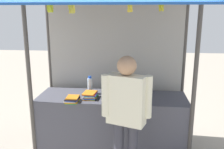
% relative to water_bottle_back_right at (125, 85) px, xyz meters
% --- Properties ---
extents(ground_plane, '(20.00, 20.00, 0.00)m').
position_rel_water_bottle_back_right_xyz_m(ground_plane, '(-0.20, -0.25, -0.98)').
color(ground_plane, '#9E9384').
extents(stall_counter, '(2.30, 0.74, 0.87)m').
position_rel_water_bottle_back_right_xyz_m(stall_counter, '(-0.20, -0.25, -0.55)').
color(stall_counter, '#4C4C56').
rests_on(stall_counter, ground).
extents(stall_structure, '(2.50, 1.63, 2.85)m').
position_rel_water_bottle_back_right_xyz_m(stall_structure, '(-0.20, -0.10, 0.76)').
color(stall_structure, '#4C4742').
rests_on(stall_structure, ground).
extents(water_bottle_back_right, '(0.07, 0.07, 0.24)m').
position_rel_water_bottle_back_right_xyz_m(water_bottle_back_right, '(0.00, 0.00, 0.00)').
color(water_bottle_back_right, silver).
rests_on(water_bottle_back_right, stall_counter).
extents(water_bottle_far_left, '(0.07, 0.07, 0.26)m').
position_rel_water_bottle_back_right_xyz_m(water_bottle_far_left, '(0.25, -0.11, 0.01)').
color(water_bottle_far_left, silver).
rests_on(water_bottle_far_left, stall_counter).
extents(water_bottle_front_left, '(0.08, 0.08, 0.29)m').
position_rel_water_bottle_back_right_xyz_m(water_bottle_front_left, '(-0.56, -0.15, 0.02)').
color(water_bottle_front_left, silver).
rests_on(water_bottle_front_left, stall_counter).
extents(magazine_stack_mid_left, '(0.20, 0.27, 0.07)m').
position_rel_water_bottle_back_right_xyz_m(magazine_stack_mid_left, '(0.23, -0.36, -0.07)').
color(magazine_stack_mid_left, black).
rests_on(magazine_stack_mid_left, stall_counter).
extents(magazine_stack_right, '(0.21, 0.28, 0.05)m').
position_rel_water_bottle_back_right_xyz_m(magazine_stack_right, '(-0.23, -0.25, -0.08)').
color(magazine_stack_right, white).
rests_on(magazine_stack_right, stall_counter).
extents(magazine_stack_back_left, '(0.20, 0.25, 0.07)m').
position_rel_water_bottle_back_right_xyz_m(magazine_stack_back_left, '(-0.75, -0.55, -0.07)').
color(magazine_stack_back_left, green).
rests_on(magazine_stack_back_left, stall_counter).
extents(magazine_stack_far_right, '(0.22, 0.26, 0.09)m').
position_rel_water_bottle_back_right_xyz_m(magazine_stack_far_right, '(-0.52, -0.37, -0.06)').
color(magazine_stack_far_right, orange).
rests_on(magazine_stack_far_right, stall_counter).
extents(banana_bunch_inner_right, '(0.10, 0.10, 0.24)m').
position_rel_water_bottle_back_right_xyz_m(banana_bunch_inner_right, '(-0.94, -0.72, 1.23)').
color(banana_bunch_inner_right, '#332D23').
extents(banana_bunch_rightmost, '(0.09, 0.09, 0.23)m').
position_rel_water_bottle_back_right_xyz_m(banana_bunch_rightmost, '(0.07, -0.72, 1.23)').
color(banana_bunch_rightmost, '#332D23').
extents(banana_bunch_leftmost, '(0.11, 0.10, 0.25)m').
position_rel_water_bottle_back_right_xyz_m(banana_bunch_leftmost, '(-0.66, -0.72, 1.22)').
color(banana_bunch_leftmost, '#332D23').
extents(banana_bunch_inner_left, '(0.09, 0.09, 0.22)m').
position_rel_water_bottle_back_right_xyz_m(banana_bunch_inner_left, '(0.46, -0.72, 1.24)').
color(banana_bunch_inner_left, '#332D23').
extents(vendor_person, '(0.62, 0.34, 1.65)m').
position_rel_water_bottle_back_right_xyz_m(vendor_person, '(0.06, -1.03, 0.01)').
color(vendor_person, '#383842').
rests_on(vendor_person, ground).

